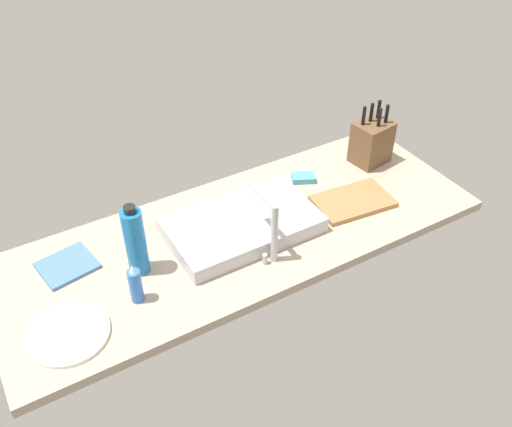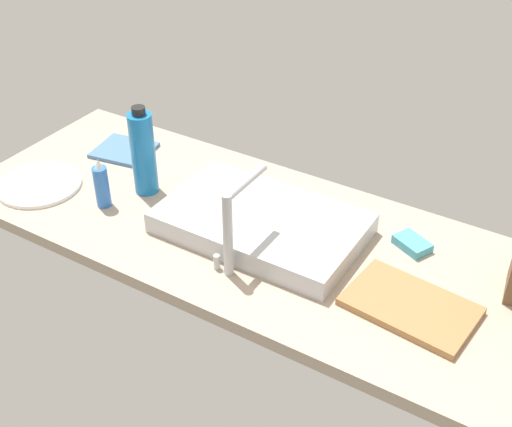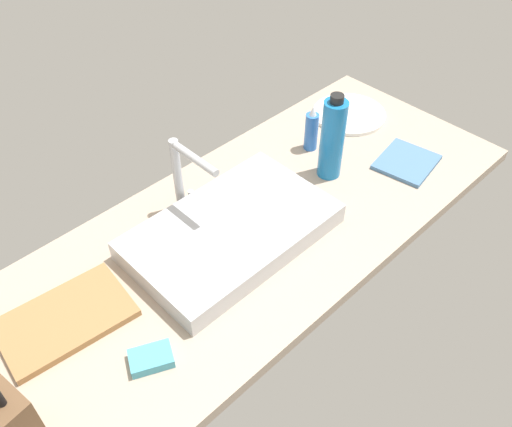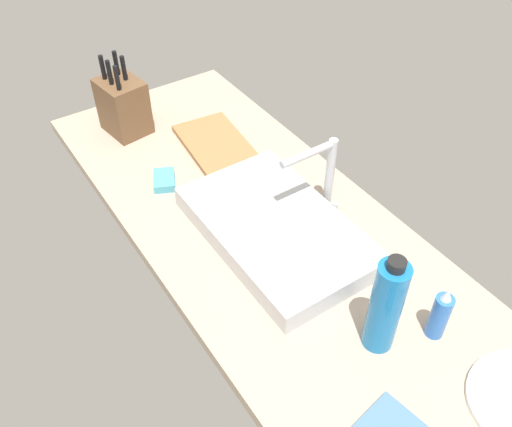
{
  "view_description": "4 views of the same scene",
  "coord_description": "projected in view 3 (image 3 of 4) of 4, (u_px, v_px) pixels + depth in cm",
  "views": [
    {
      "loc": [
        73.0,
        133.41,
        134.44
      ],
      "look_at": [
        -5.8,
        -0.11,
        8.88
      ],
      "focal_mm": 39.82,
      "sensor_mm": 36.0,
      "label": 1
    },
    {
      "loc": [
        -71.24,
        118.98,
        107.72
      ],
      "look_at": [
        -0.04,
        2.81,
        11.19
      ],
      "focal_mm": 46.48,
      "sensor_mm": 36.0,
      "label": 2
    },
    {
      "loc": [
        -62.46,
        -73.16,
        105.4
      ],
      "look_at": [
        5.74,
        -3.04,
        11.01
      ],
      "focal_mm": 38.13,
      "sensor_mm": 36.0,
      "label": 3
    },
    {
      "loc": [
        80.43,
        -59.92,
        106.02
      ],
      "look_at": [
        -5.99,
        -2.34,
        8.52
      ],
      "focal_mm": 38.38,
      "sensor_mm": 36.0,
      "label": 4
    }
  ],
  "objects": [
    {
      "name": "countertop_slab",
      "position": [
        232.0,
        244.0,
        1.41
      ],
      "size": [
        172.29,
        63.35,
        3.5
      ],
      "primitive_type": "cube",
      "color": "tan",
      "rests_on": "ground"
    },
    {
      "name": "sink_basin",
      "position": [
        230.0,
        231.0,
        1.38
      ],
      "size": [
        51.85,
        31.66,
        5.79
      ],
      "primitive_type": "cube",
      "color": "#B7BABF",
      "rests_on": "countertop_slab"
    },
    {
      "name": "faucet",
      "position": [
        183.0,
        172.0,
        1.37
      ],
      "size": [
        5.5,
        17.17,
        22.71
      ],
      "color": "#B7BABF",
      "rests_on": "countertop_slab"
    },
    {
      "name": "cutting_board",
      "position": [
        65.0,
        319.0,
        1.21
      ],
      "size": [
        30.22,
        20.9,
        1.8
      ],
      "primitive_type": "cube",
      "rotation": [
        0.0,
        0.0,
        -0.11
      ],
      "color": "#9E7042",
      "rests_on": "countertop_slab"
    },
    {
      "name": "soap_bottle",
      "position": [
        311.0,
        130.0,
        1.63
      ],
      "size": [
        4.07,
        4.07,
        14.76
      ],
      "color": "blue",
      "rests_on": "countertop_slab"
    },
    {
      "name": "water_bottle",
      "position": [
        332.0,
        138.0,
        1.51
      ],
      "size": [
        6.78,
        6.78,
        26.25
      ],
      "color": "#1970B7",
      "rests_on": "countertop_slab"
    },
    {
      "name": "dinner_plate",
      "position": [
        349.0,
        114.0,
        1.8
      ],
      "size": [
        24.07,
        24.07,
        1.2
      ],
      "primitive_type": "cylinder",
      "color": "white",
      "rests_on": "countertop_slab"
    },
    {
      "name": "dish_towel",
      "position": [
        407.0,
        162.0,
        1.62
      ],
      "size": [
        19.45,
        17.92,
        1.2
      ],
      "primitive_type": "cube",
      "rotation": [
        0.0,
        0.0,
        0.17
      ],
      "color": "teal",
      "rests_on": "countertop_slab"
    },
    {
      "name": "dish_sponge",
      "position": [
        151.0,
        358.0,
        1.14
      ],
      "size": [
        10.71,
        9.3,
        2.4
      ],
      "primitive_type": "cube",
      "rotation": [
        0.0,
        0.0,
        -0.45
      ],
      "color": "#4CA3BC",
      "rests_on": "countertop_slab"
    }
  ]
}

